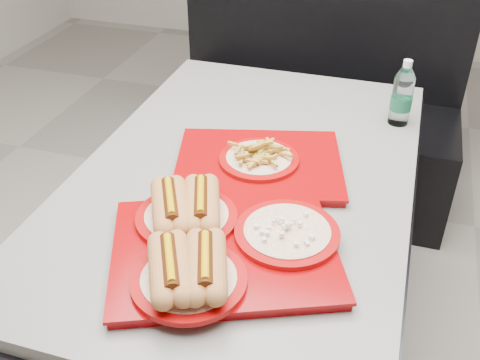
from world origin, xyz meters
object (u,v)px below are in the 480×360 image
(diner_table, at_px, (245,218))
(water_bottle, at_px, (402,97))
(tray_far, at_px, (259,161))
(tray_near, at_px, (215,242))
(booth_bench, at_px, (313,110))

(diner_table, relative_size, water_bottle, 6.78)
(water_bottle, bearing_deg, tray_far, -131.77)
(tray_near, distance_m, water_bottle, 0.84)
(tray_near, height_order, water_bottle, water_bottle)
(booth_bench, relative_size, tray_far, 2.56)
(tray_near, xyz_separation_m, water_bottle, (0.35, 0.76, 0.05))
(tray_near, bearing_deg, tray_far, 90.42)
(booth_bench, height_order, water_bottle, booth_bench)
(water_bottle, bearing_deg, diner_table, -132.91)
(tray_far, bearing_deg, tray_near, -89.58)
(tray_near, relative_size, water_bottle, 2.90)
(tray_far, distance_m, water_bottle, 0.53)
(diner_table, distance_m, tray_near, 0.41)
(diner_table, relative_size, tray_near, 2.34)
(tray_near, xyz_separation_m, tray_far, (-0.00, 0.37, -0.01))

